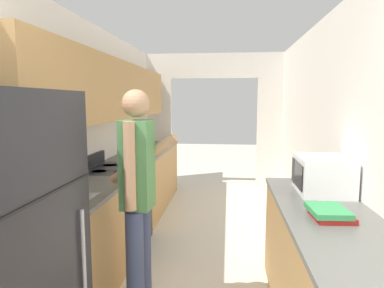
{
  "coord_description": "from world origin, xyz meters",
  "views": [
    {
      "loc": [
        0.28,
        -0.87,
        1.63
      ],
      "look_at": [
        -0.14,
        3.02,
        1.14
      ],
      "focal_mm": 32.0,
      "sensor_mm": 36.0,
      "label": 1
    }
  ],
  "objects_px": {
    "range_oven": "(117,207)",
    "person": "(138,199)",
    "knife": "(134,160)",
    "microwave": "(322,175)",
    "book_stack": "(330,213)"
  },
  "relations": [
    {
      "from": "range_oven",
      "to": "person",
      "type": "distance_m",
      "value": 1.42
    },
    {
      "from": "range_oven",
      "to": "knife",
      "type": "distance_m",
      "value": 0.66
    },
    {
      "from": "book_stack",
      "to": "person",
      "type": "bearing_deg",
      "value": 170.5
    },
    {
      "from": "book_stack",
      "to": "knife",
      "type": "relative_size",
      "value": 0.97
    },
    {
      "from": "person",
      "to": "book_stack",
      "type": "distance_m",
      "value": 1.31
    },
    {
      "from": "person",
      "to": "microwave",
      "type": "xyz_separation_m",
      "value": [
        1.41,
        0.43,
        0.12
      ]
    },
    {
      "from": "range_oven",
      "to": "book_stack",
      "type": "distance_m",
      "value": 2.39
    },
    {
      "from": "range_oven",
      "to": "microwave",
      "type": "bearing_deg",
      "value": -21.55
    },
    {
      "from": "microwave",
      "to": "knife",
      "type": "distance_m",
      "value": 2.29
    },
    {
      "from": "person",
      "to": "book_stack",
      "type": "height_order",
      "value": "person"
    },
    {
      "from": "knife",
      "to": "book_stack",
      "type": "bearing_deg",
      "value": -5.85
    },
    {
      "from": "knife",
      "to": "person",
      "type": "bearing_deg",
      "value": -32.53
    },
    {
      "from": "microwave",
      "to": "book_stack",
      "type": "relative_size",
      "value": 1.65
    },
    {
      "from": "knife",
      "to": "microwave",
      "type": "bearing_deg",
      "value": 7.48
    },
    {
      "from": "range_oven",
      "to": "person",
      "type": "relative_size",
      "value": 0.61
    }
  ]
}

